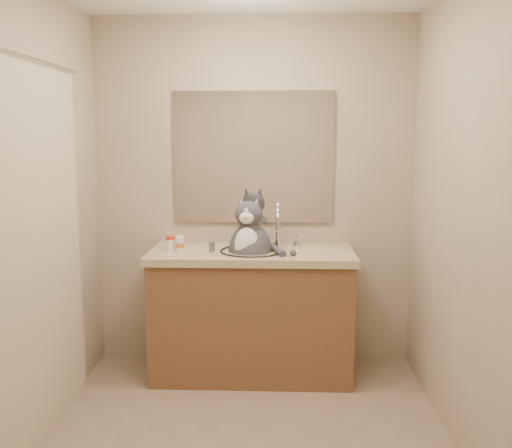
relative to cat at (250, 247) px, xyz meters
The scene contains 8 objects.
room 1.01m from the cat, 89.43° to the right, with size 2.22×2.52×2.42m.
vanity 0.43m from the cat, 52.48° to the left, with size 1.34×0.59×1.12m.
mirror 0.64m from the cat, 88.09° to the left, with size 1.10×0.02×0.90m, color white.
shower_curtain 1.35m from the cat, 140.70° to the right, with size 0.02×1.30×1.93m.
cat is the anchor object (origin of this frame).
pill_bottle_redcap 0.52m from the cat, behind, with size 0.07×0.07×0.10m.
pill_bottle_orange 0.46m from the cat, behind, with size 0.07×0.07×0.10m.
grey_canister 0.25m from the cat, behind, with size 0.05×0.05×0.06m.
Camera 1 is at (0.18, -2.70, 1.59)m, focal length 40.00 mm.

